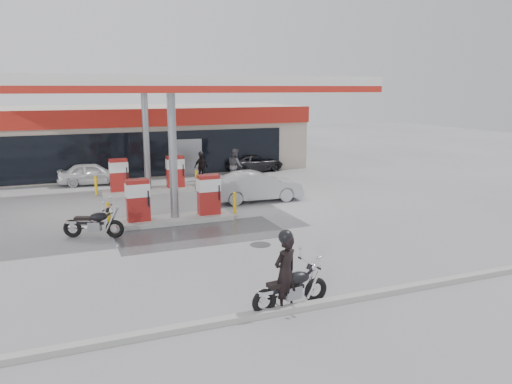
% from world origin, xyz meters
% --- Properties ---
extents(ground, '(90.00, 90.00, 0.00)m').
position_xyz_m(ground, '(0.00, 0.00, 0.00)').
color(ground, gray).
rests_on(ground, ground).
extents(wet_patch, '(6.00, 3.00, 0.00)m').
position_xyz_m(wet_patch, '(0.50, 0.00, 0.00)').
color(wet_patch, '#4C4C4F').
rests_on(wet_patch, ground).
extents(drain_cover, '(0.70, 0.70, 0.01)m').
position_xyz_m(drain_cover, '(2.00, -2.00, 0.00)').
color(drain_cover, '#38383A').
rests_on(drain_cover, ground).
extents(kerb, '(28.00, 0.25, 0.15)m').
position_xyz_m(kerb, '(0.00, -7.00, 0.07)').
color(kerb, gray).
rests_on(kerb, ground).
extents(store_building, '(22.00, 8.22, 4.00)m').
position_xyz_m(store_building, '(0.01, 15.94, 2.01)').
color(store_building, beige).
rests_on(store_building, ground).
extents(canopy, '(16.00, 10.02, 5.51)m').
position_xyz_m(canopy, '(0.00, 5.00, 5.27)').
color(canopy, silver).
rests_on(canopy, ground).
extents(pump_island_near, '(5.14, 1.30, 1.78)m').
position_xyz_m(pump_island_near, '(0.00, 2.00, 0.71)').
color(pump_island_near, '#9E9E99').
rests_on(pump_island_near, ground).
extents(pump_island_far, '(5.14, 1.30, 1.78)m').
position_xyz_m(pump_island_far, '(0.00, 8.00, 0.71)').
color(pump_island_far, '#9E9E99').
rests_on(pump_island_far, ground).
extents(main_motorcycle, '(2.08, 0.80, 1.07)m').
position_xyz_m(main_motorcycle, '(0.85, -6.79, 0.47)').
color(main_motorcycle, black).
rests_on(main_motorcycle, ground).
extents(biker_main, '(0.79, 0.66, 1.85)m').
position_xyz_m(biker_main, '(0.66, -6.82, 0.93)').
color(biker_main, black).
rests_on(biker_main, ground).
extents(parked_motorcycle, '(2.04, 1.18, 1.11)m').
position_xyz_m(parked_motorcycle, '(-3.09, 0.93, 0.49)').
color(parked_motorcycle, black).
rests_on(parked_motorcycle, ground).
extents(sedan_white, '(3.70, 1.83, 1.21)m').
position_xyz_m(sedan_white, '(-2.45, 11.20, 0.61)').
color(sedan_white, silver).
rests_on(sedan_white, ground).
extents(attendant, '(0.76, 0.95, 1.88)m').
position_xyz_m(attendant, '(5.00, 9.00, 0.94)').
color(attendant, '#4E4D51').
rests_on(attendant, ground).
extents(hatchback_silver, '(4.23, 1.61, 1.38)m').
position_xyz_m(hatchback_silver, '(4.38, 4.20, 0.69)').
color(hatchback_silver, '#9FA1A6').
rests_on(hatchback_silver, ground).
extents(parked_car_right, '(4.15, 2.56, 1.07)m').
position_xyz_m(parked_car_right, '(7.31, 12.00, 0.54)').
color(parked_car_right, black).
rests_on(parked_car_right, ground).
extents(biker_walking, '(1.00, 0.72, 1.57)m').
position_xyz_m(biker_walking, '(3.37, 10.20, 0.79)').
color(biker_walking, black).
rests_on(biker_walking, ground).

